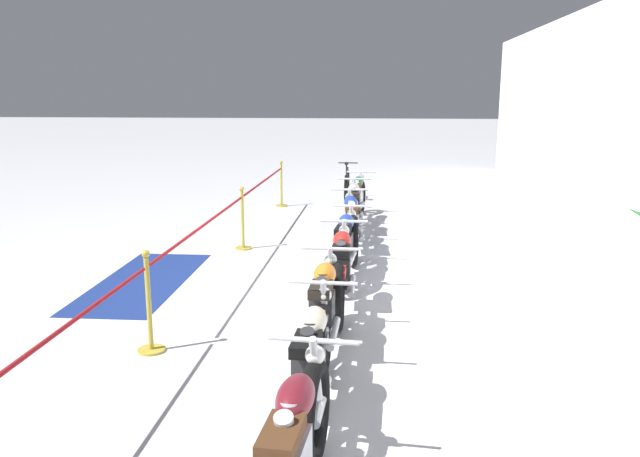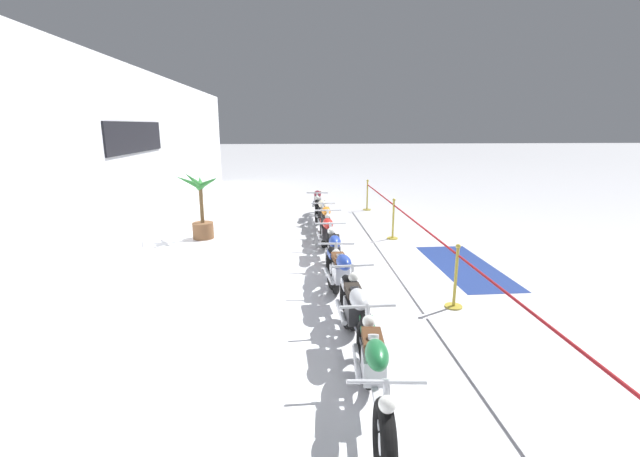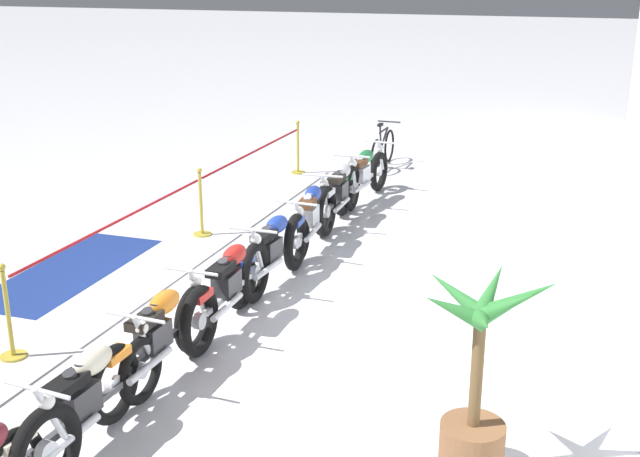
% 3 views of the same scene
% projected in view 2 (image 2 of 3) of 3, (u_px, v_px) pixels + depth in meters
% --- Properties ---
extents(ground_plane, '(120.00, 120.00, 0.00)m').
position_uv_depth(ground_plane, '(359.00, 266.00, 8.87)').
color(ground_plane, silver).
extents(back_wall, '(28.00, 0.29, 4.20)m').
position_uv_depth(back_wall, '(92.00, 166.00, 8.06)').
color(back_wall, white).
rests_on(back_wall, ground).
extents(motorcycle_green_0, '(2.39, 0.62, 0.94)m').
position_uv_depth(motorcycle_green_0, '(374.00, 375.00, 4.20)').
color(motorcycle_green_0, black).
rests_on(motorcycle_green_0, ground).
extents(motorcycle_silver_1, '(2.20, 0.62, 0.97)m').
position_uv_depth(motorcycle_silver_1, '(356.00, 317.00, 5.40)').
color(motorcycle_silver_1, black).
rests_on(motorcycle_silver_1, ground).
extents(motorcycle_blue_2, '(2.30, 0.62, 0.97)m').
position_uv_depth(motorcycle_blue_2, '(341.00, 279.00, 6.78)').
color(motorcycle_blue_2, black).
rests_on(motorcycle_blue_2, ground).
extents(motorcycle_blue_3, '(2.28, 0.62, 0.92)m').
position_uv_depth(motorcycle_blue_3, '(334.00, 255.00, 8.11)').
color(motorcycle_blue_3, black).
rests_on(motorcycle_blue_3, ground).
extents(motorcycle_red_4, '(2.25, 0.62, 0.96)m').
position_uv_depth(motorcycle_red_4, '(327.00, 236.00, 9.38)').
color(motorcycle_red_4, black).
rests_on(motorcycle_red_4, ground).
extents(motorcycle_orange_5, '(2.22, 0.62, 0.95)m').
position_uv_depth(motorcycle_orange_5, '(326.00, 222.00, 10.77)').
color(motorcycle_orange_5, black).
rests_on(motorcycle_orange_5, ground).
extents(motorcycle_cream_6, '(2.36, 0.62, 0.91)m').
position_uv_depth(motorcycle_cream_6, '(322.00, 213.00, 11.95)').
color(motorcycle_cream_6, black).
rests_on(motorcycle_cream_6, ground).
extents(motorcycle_maroon_7, '(2.29, 0.62, 0.96)m').
position_uv_depth(motorcycle_maroon_7, '(318.00, 204.00, 13.28)').
color(motorcycle_maroon_7, black).
rests_on(motorcycle_maroon_7, ground).
extents(potted_palm_left_of_row, '(1.18, 1.09, 1.76)m').
position_uv_depth(potted_palm_left_of_row, '(201.00, 209.00, 10.89)').
color(potted_palm_left_of_row, brown).
rests_on(potted_palm_left_of_row, ground).
extents(stanchion_far_left, '(12.29, 0.28, 1.05)m').
position_uv_depth(stanchion_far_left, '(445.00, 253.00, 7.23)').
color(stanchion_far_left, gold).
rests_on(stanchion_far_left, ground).
extents(stanchion_mid_left, '(0.28, 0.28, 1.05)m').
position_uv_depth(stanchion_mid_left, '(455.00, 286.00, 6.80)').
color(stanchion_mid_left, gold).
rests_on(stanchion_mid_left, ground).
extents(stanchion_mid_right, '(0.28, 0.28, 1.05)m').
position_uv_depth(stanchion_mid_right, '(393.00, 225.00, 10.95)').
color(stanchion_mid_right, gold).
rests_on(stanchion_mid_right, ground).
extents(stanchion_far_right, '(0.28, 0.28, 1.05)m').
position_uv_depth(stanchion_far_right, '(367.00, 200.00, 14.69)').
color(stanchion_far_right, gold).
rests_on(stanchion_far_right, ground).
extents(floor_banner, '(3.00, 1.21, 0.01)m').
position_uv_depth(floor_banner, '(465.00, 266.00, 8.85)').
color(floor_banner, navy).
rests_on(floor_banner, ground).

